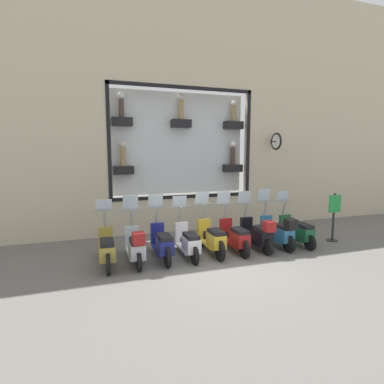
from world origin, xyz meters
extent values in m
plane|color=#66635E|center=(0.00, 0.00, 0.00)|extent=(120.00, 120.00, 0.00)
cube|color=beige|center=(3.60, 0.00, 0.59)|extent=(0.40, 5.14, 1.19)
cube|color=beige|center=(3.60, 0.00, 6.92)|extent=(0.40, 5.14, 3.74)
cube|color=black|center=(3.39, 0.00, 4.99)|extent=(0.04, 5.14, 0.12)
cube|color=black|center=(3.39, 0.00, 1.25)|extent=(0.04, 5.14, 0.12)
cube|color=black|center=(3.39, -2.51, 3.12)|extent=(0.04, 0.12, 3.86)
cube|color=black|center=(3.39, 2.51, 3.12)|extent=(0.04, 0.12, 3.86)
cube|color=silver|center=(3.95, 0.00, 3.12)|extent=(0.04, 4.90, 3.62)
cube|color=black|center=(3.73, -2.05, 3.81)|extent=(0.36, 0.69, 0.28)
cylinder|color=#9E7F4C|center=(3.73, -2.05, 4.24)|extent=(0.16, 0.16, 0.56)
sphere|color=beige|center=(3.73, -2.05, 4.62)|extent=(0.20, 0.20, 0.20)
cube|color=black|center=(3.73, 0.00, 3.81)|extent=(0.36, 0.69, 0.28)
cylinder|color=#9E7F4C|center=(3.73, 0.00, 4.28)|extent=(0.18, 0.18, 0.66)
sphere|color=beige|center=(3.73, 0.00, 4.73)|extent=(0.24, 0.24, 0.24)
cube|color=black|center=(3.73, 2.05, 3.81)|extent=(0.36, 0.69, 0.28)
cylinder|color=#47382D|center=(3.73, 2.05, 4.25)|extent=(0.17, 0.17, 0.60)
sphere|color=white|center=(3.73, 2.05, 4.66)|extent=(0.22, 0.22, 0.22)
cube|color=black|center=(3.73, -2.05, 2.20)|extent=(0.36, 0.69, 0.28)
cylinder|color=#47382D|center=(3.73, -2.05, 2.67)|extent=(0.18, 0.18, 0.66)
sphere|color=white|center=(3.73, -2.05, 3.12)|extent=(0.24, 0.24, 0.24)
cube|color=black|center=(3.73, 2.05, 2.20)|extent=(0.36, 0.69, 0.28)
cylinder|color=#9E7F4C|center=(3.73, 2.05, 2.65)|extent=(0.17, 0.17, 0.62)
sphere|color=beige|center=(3.73, 2.05, 3.07)|extent=(0.22, 0.22, 0.22)
cylinder|color=black|center=(3.23, -3.50, 3.21)|extent=(0.35, 0.05, 0.05)
torus|color=black|center=(3.05, -3.50, 3.21)|extent=(0.64, 0.07, 0.64)
cylinder|color=white|center=(3.05, -3.50, 3.21)|extent=(0.53, 0.03, 0.53)
cylinder|color=black|center=(1.52, -2.81, 0.22)|extent=(0.45, 0.09, 0.45)
cylinder|color=black|center=(0.18, -2.81, 0.22)|extent=(0.45, 0.09, 0.45)
cube|color=#19512D|center=(0.85, -2.81, 0.21)|extent=(1.02, 0.38, 0.06)
cube|color=#19512D|center=(0.47, -2.81, 0.42)|extent=(0.61, 0.35, 0.36)
cube|color=black|center=(0.47, -2.81, 0.65)|extent=(0.58, 0.31, 0.10)
cube|color=#19512D|center=(1.39, -2.81, 0.52)|extent=(0.12, 0.37, 0.56)
cylinder|color=gray|center=(1.46, -2.81, 1.02)|extent=(0.20, 0.06, 0.45)
cylinder|color=gray|center=(1.53, -2.81, 1.23)|extent=(0.04, 0.61, 0.04)
cube|color=silver|center=(1.57, -2.81, 1.40)|extent=(0.08, 0.42, 0.33)
cylinder|color=black|center=(1.50, -2.11, 0.25)|extent=(0.50, 0.09, 0.50)
cylinder|color=black|center=(0.20, -2.11, 0.25)|extent=(0.50, 0.09, 0.50)
cube|color=teal|center=(0.85, -2.11, 0.24)|extent=(1.02, 0.38, 0.06)
cube|color=teal|center=(0.47, -2.11, 0.45)|extent=(0.61, 0.35, 0.36)
cube|color=black|center=(0.47, -2.11, 0.68)|extent=(0.58, 0.31, 0.10)
cube|color=teal|center=(1.39, -2.11, 0.55)|extent=(0.12, 0.37, 0.56)
cylinder|color=gray|center=(1.46, -2.11, 1.04)|extent=(0.20, 0.06, 0.45)
cylinder|color=gray|center=(1.53, -2.11, 1.25)|extent=(0.04, 0.61, 0.04)
cube|color=silver|center=(1.57, -2.11, 1.46)|extent=(0.10, 0.42, 0.40)
cube|color=black|center=(0.15, -2.11, 0.84)|extent=(0.28, 0.28, 0.28)
cylinder|color=black|center=(1.51, -1.41, 0.24)|extent=(0.47, 0.09, 0.47)
cylinder|color=black|center=(0.19, -1.41, 0.24)|extent=(0.47, 0.09, 0.47)
cube|color=black|center=(0.85, -1.41, 0.22)|extent=(1.02, 0.38, 0.06)
cube|color=black|center=(0.47, -1.41, 0.43)|extent=(0.61, 0.35, 0.36)
cube|color=black|center=(0.47, -1.41, 0.66)|extent=(0.58, 0.31, 0.10)
cube|color=black|center=(1.39, -1.41, 0.53)|extent=(0.12, 0.37, 0.56)
cylinder|color=gray|center=(1.46, -1.41, 1.03)|extent=(0.20, 0.06, 0.45)
cylinder|color=gray|center=(1.53, -1.41, 1.24)|extent=(0.04, 0.60, 0.04)
cube|color=silver|center=(1.57, -1.41, 1.43)|extent=(0.09, 0.42, 0.37)
cube|color=maroon|center=(0.14, -1.41, 0.82)|extent=(0.28, 0.28, 0.28)
cylinder|color=black|center=(1.50, -0.71, 0.25)|extent=(0.49, 0.09, 0.49)
cylinder|color=black|center=(0.19, -0.71, 0.25)|extent=(0.49, 0.09, 0.49)
cube|color=maroon|center=(0.85, -0.71, 0.23)|extent=(1.02, 0.39, 0.06)
cube|color=maroon|center=(0.47, -0.71, 0.44)|extent=(0.61, 0.35, 0.36)
cube|color=black|center=(0.47, -0.71, 0.67)|extent=(0.58, 0.31, 0.10)
cube|color=maroon|center=(1.39, -0.71, 0.54)|extent=(0.12, 0.37, 0.56)
cylinder|color=gray|center=(1.46, -0.71, 1.04)|extent=(0.20, 0.06, 0.45)
cylinder|color=gray|center=(1.53, -0.71, 1.25)|extent=(0.04, 0.60, 0.04)
cube|color=silver|center=(1.57, -0.71, 1.44)|extent=(0.10, 0.42, 0.38)
cylinder|color=black|center=(1.48, -0.01, 0.28)|extent=(0.55, 0.09, 0.55)
cylinder|color=black|center=(0.22, -0.01, 0.28)|extent=(0.55, 0.09, 0.55)
cube|color=gold|center=(0.85, -0.01, 0.26)|extent=(1.02, 0.39, 0.06)
cube|color=gold|center=(0.47, -0.01, 0.47)|extent=(0.61, 0.35, 0.36)
cube|color=black|center=(0.47, -0.01, 0.70)|extent=(0.58, 0.31, 0.10)
cube|color=gold|center=(1.39, -0.01, 0.57)|extent=(0.12, 0.37, 0.56)
cylinder|color=gray|center=(1.46, -0.01, 1.07)|extent=(0.20, 0.06, 0.45)
cylinder|color=gray|center=(1.53, -0.01, 1.28)|extent=(0.04, 0.61, 0.04)
cube|color=silver|center=(1.57, -0.01, 1.47)|extent=(0.09, 0.42, 0.36)
cylinder|color=black|center=(1.51, 0.69, 0.23)|extent=(0.46, 0.09, 0.46)
cylinder|color=black|center=(0.18, 0.69, 0.23)|extent=(0.46, 0.09, 0.46)
cube|color=silver|center=(0.85, 0.69, 0.22)|extent=(1.02, 0.39, 0.06)
cube|color=silver|center=(0.47, 0.69, 0.43)|extent=(0.61, 0.35, 0.36)
cube|color=black|center=(0.47, 0.69, 0.66)|extent=(0.58, 0.31, 0.10)
cube|color=silver|center=(1.39, 0.69, 0.53)|extent=(0.12, 0.37, 0.56)
cylinder|color=gray|center=(1.46, 0.69, 1.02)|extent=(0.20, 0.06, 0.45)
cylinder|color=gray|center=(1.53, 0.69, 1.24)|extent=(0.04, 0.60, 0.04)
cube|color=silver|center=(1.57, 0.69, 1.40)|extent=(0.08, 0.42, 0.32)
cylinder|color=black|center=(1.48, 1.39, 0.27)|extent=(0.53, 0.09, 0.53)
cylinder|color=black|center=(0.21, 1.39, 0.27)|extent=(0.53, 0.09, 0.53)
cube|color=navy|center=(0.85, 1.39, 0.25)|extent=(1.02, 0.38, 0.06)
cube|color=navy|center=(0.47, 1.39, 0.46)|extent=(0.61, 0.35, 0.36)
cube|color=black|center=(0.47, 1.39, 0.69)|extent=(0.58, 0.31, 0.10)
cube|color=navy|center=(1.39, 1.39, 0.56)|extent=(0.12, 0.37, 0.56)
cylinder|color=gray|center=(1.46, 1.39, 1.06)|extent=(0.20, 0.06, 0.45)
cylinder|color=gray|center=(1.53, 1.39, 1.27)|extent=(0.04, 0.60, 0.04)
cube|color=silver|center=(1.57, 1.39, 1.46)|extent=(0.09, 0.42, 0.37)
cylinder|color=black|center=(1.52, 2.09, 0.23)|extent=(0.45, 0.09, 0.45)
cylinder|color=black|center=(0.18, 2.09, 0.23)|extent=(0.45, 0.09, 0.45)
cube|color=#B7BCC6|center=(0.85, 2.09, 0.22)|extent=(1.02, 0.38, 0.06)
cube|color=#B7BCC6|center=(0.47, 2.09, 0.43)|extent=(0.61, 0.35, 0.36)
cube|color=black|center=(0.47, 2.09, 0.66)|extent=(0.58, 0.31, 0.10)
cube|color=#B7BCC6|center=(1.39, 2.09, 0.53)|extent=(0.12, 0.37, 0.56)
cylinder|color=gray|center=(1.46, 2.09, 1.02)|extent=(0.20, 0.06, 0.45)
cylinder|color=gray|center=(1.53, 2.09, 1.23)|extent=(0.04, 0.61, 0.04)
cube|color=silver|center=(1.57, 2.09, 1.43)|extent=(0.10, 0.42, 0.40)
cube|color=maroon|center=(0.13, 2.09, 0.82)|extent=(0.28, 0.28, 0.28)
cylinder|color=black|center=(1.49, 2.79, 0.26)|extent=(0.52, 0.09, 0.52)
cylinder|color=black|center=(0.21, 2.79, 0.26)|extent=(0.52, 0.09, 0.52)
cube|color=olive|center=(0.85, 2.79, 0.25)|extent=(1.02, 0.38, 0.06)
cube|color=olive|center=(0.47, 2.79, 0.46)|extent=(0.61, 0.35, 0.36)
cube|color=black|center=(0.47, 2.79, 0.69)|extent=(0.58, 0.31, 0.10)
cube|color=olive|center=(1.39, 2.79, 0.56)|extent=(0.12, 0.37, 0.56)
cylinder|color=gray|center=(1.46, 2.79, 1.05)|extent=(0.20, 0.06, 0.45)
cylinder|color=gray|center=(1.53, 2.79, 1.27)|extent=(0.04, 0.61, 0.04)
cube|color=silver|center=(1.57, 2.79, 1.41)|extent=(0.08, 0.42, 0.29)
cylinder|color=#232326|center=(0.72, -4.14, 0.01)|extent=(0.36, 0.36, 0.02)
cylinder|color=#232326|center=(0.72, -4.14, 0.76)|extent=(0.07, 0.07, 1.53)
cube|color=#1E8438|center=(0.70, -4.14, 1.20)|extent=(0.03, 0.45, 0.55)
camera|label=1|loc=(-6.67, 3.03, 2.80)|focal=28.00mm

